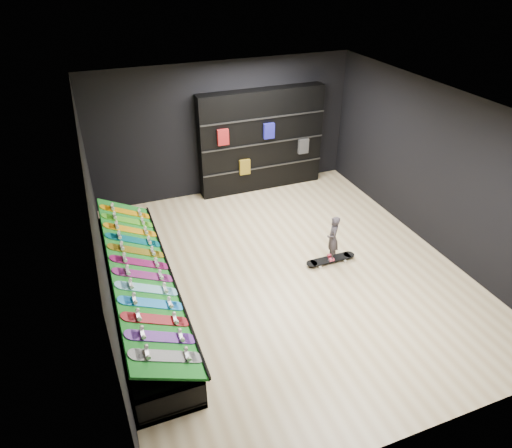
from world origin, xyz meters
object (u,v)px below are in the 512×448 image
object	(u,v)px
display_rack	(142,294)
child	(332,247)
back_shelving	(261,141)
floor_skateboard	(330,261)

from	to	relation	value
display_rack	child	bearing A→B (deg)	-0.89
display_rack	back_shelving	world-z (taller)	back_shelving
display_rack	floor_skateboard	size ratio (longest dim) A/B	4.59
display_rack	child	distance (m)	3.44
display_rack	back_shelving	bearing A→B (deg)	44.45
back_shelving	floor_skateboard	world-z (taller)	back_shelving
display_rack	floor_skateboard	bearing A→B (deg)	-0.89
back_shelving	child	bearing A→B (deg)	-89.13
back_shelving	child	xyz separation A→B (m)	(0.05, -3.37, -0.83)
floor_skateboard	child	xyz separation A→B (m)	(-0.00, 0.00, 0.31)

